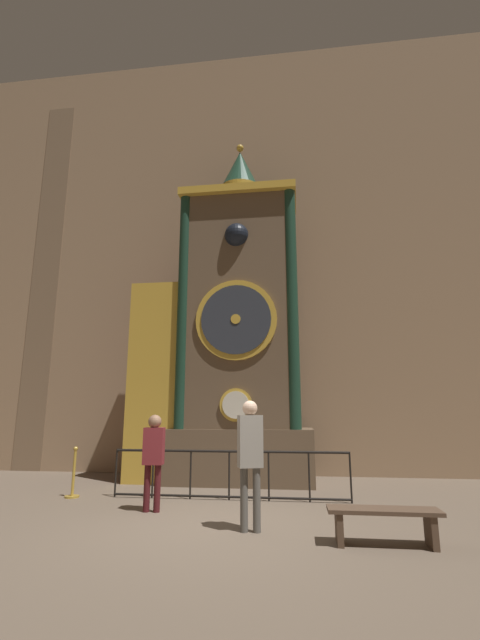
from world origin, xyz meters
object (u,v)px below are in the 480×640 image
visitor_near (154,452)px  stanchion_post (73,481)px  clock_tower (226,334)px  visitor_far (250,450)px  visitor_bench (384,519)px

visitor_near → stanchion_post: 2.30m
clock_tower → visitor_far: (1.07, -4.23, -2.50)m
visitor_bench → stanchion_post: bearing=156.1°
visitor_far → visitor_bench: (1.74, -0.41, -0.78)m
clock_tower → visitor_far: 5.03m
clock_tower → visitor_far: clock_tower is taller
visitor_far → visitor_bench: 1.95m
clock_tower → stanchion_post: 4.77m
visitor_near → clock_tower: bearing=72.6°
clock_tower → visitor_bench: 6.33m
clock_tower → visitor_bench: (2.81, -4.63, -3.28)m
visitor_near → visitor_bench: size_ratio=1.14×
clock_tower → visitor_near: size_ratio=5.67×
clock_tower → stanchion_post: size_ratio=9.36×
visitor_bench → clock_tower: bearing=121.2°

